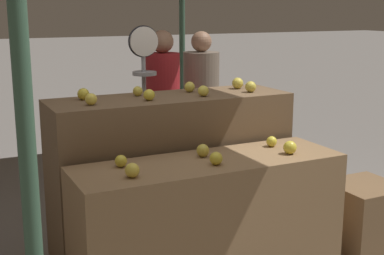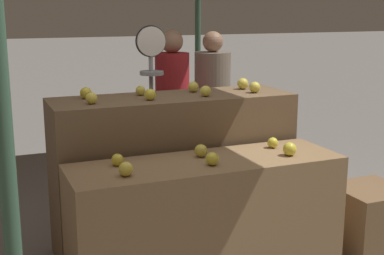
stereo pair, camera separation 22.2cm
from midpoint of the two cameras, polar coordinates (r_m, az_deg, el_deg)
name	(u,v)px [view 1 (the left image)]	position (r m, az deg, el deg)	size (l,w,h in m)	color
display_counter_front	(209,222)	(3.50, 0.02, -10.06)	(1.75, 0.55, 0.83)	olive
display_counter_back	(171,173)	(3.96, -3.82, -4.87)	(1.75, 0.55, 1.15)	brown
apple_front_0	(132,170)	(3.06, -8.48, -4.55)	(0.08, 0.08, 0.08)	yellow
apple_front_1	(216,158)	(3.26, 0.63, -3.34)	(0.08, 0.08, 0.08)	gold
apple_front_2	(290,147)	(3.54, 8.65, -2.14)	(0.09, 0.09, 0.09)	gold
apple_front_3	(121,161)	(3.26, -9.53, -3.57)	(0.07, 0.07, 0.07)	gold
apple_front_4	(203,150)	(3.44, -0.66, -2.48)	(0.08, 0.08, 0.08)	gold
apple_front_5	(272,141)	(3.71, 6.80, -1.50)	(0.07, 0.07, 0.07)	gold
apple_back_0	(91,99)	(3.54, -12.49, 2.96)	(0.08, 0.08, 0.08)	yellow
apple_back_1	(149,95)	(3.65, -6.34, 3.47)	(0.08, 0.08, 0.08)	gold
apple_back_2	(203,91)	(3.80, -0.46, 3.91)	(0.08, 0.08, 0.08)	gold
apple_back_3	(251,87)	(4.01, 4.70, 4.35)	(0.08, 0.08, 0.08)	gold
apple_back_4	(83,94)	(3.75, -13.19, 3.48)	(0.08, 0.08, 0.08)	gold
apple_back_5	(138,91)	(3.85, -7.46, 3.86)	(0.07, 0.07, 0.07)	gold
apple_back_6	(190,87)	(4.00, -1.85, 4.34)	(0.08, 0.08, 0.08)	gold
apple_back_7	(238,83)	(4.17, 3.37, 4.73)	(0.09, 0.09, 0.09)	gold
produce_scale	(144,81)	(4.48, -6.53, 4.96)	(0.26, 0.20, 1.63)	#99999E
person_vendor_at_scale	(163,102)	(4.95, -4.40, 2.70)	(0.40, 0.40, 1.57)	#2D2D38
person_customer_left	(201,98)	(5.35, -0.21, 3.18)	(0.36, 0.36, 1.54)	#2D2D38
wooden_crate_side	(364,215)	(4.23, 16.39, -8.97)	(0.49, 0.49, 0.49)	brown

